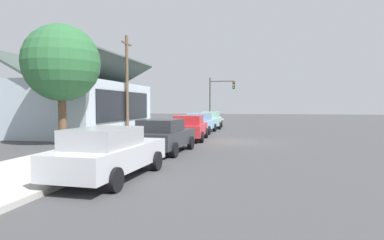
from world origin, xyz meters
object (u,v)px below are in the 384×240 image
at_px(car_skyblue, 200,123).
at_px(utility_pole_wooden, 127,83).
at_px(fire_hydrant_red, 164,132).
at_px(car_seafoam, 211,120).
at_px(shade_tree, 61,63).
at_px(car_cherry, 190,127).
at_px(car_charcoal, 164,136).
at_px(car_silver, 110,152).
at_px(traffic_light_main, 220,93).

bearing_deg(car_skyblue, utility_pole_wooden, 112.12).
bearing_deg(car_skyblue, fire_hydrant_red, 168.17).
distance_m(car_skyblue, fire_hydrant_red, 6.01).
xyz_separation_m(car_seafoam, utility_pole_wooden, (-7.52, 5.43, 3.11)).
bearing_deg(utility_pole_wooden, car_seafoam, -35.80).
bearing_deg(shade_tree, fire_hydrant_red, -50.75).
bearing_deg(car_cherry, car_seafoam, -2.55).
relative_size(shade_tree, utility_pole_wooden, 0.89).
bearing_deg(utility_pole_wooden, car_charcoal, -148.80).
distance_m(car_silver, car_cherry, 11.43).
distance_m(car_silver, utility_pole_wooden, 16.14).
height_order(car_silver, shade_tree, shade_tree).
height_order(car_cherry, fire_hydrant_red, car_cherry).
bearing_deg(car_charcoal, car_skyblue, 4.33).
height_order(car_seafoam, shade_tree, shade_tree).
distance_m(car_cherry, fire_hydrant_red, 1.67).
distance_m(car_charcoal, traffic_light_main, 21.69).
bearing_deg(fire_hydrant_red, traffic_light_main, -5.85).
bearing_deg(car_charcoal, shade_tree, 79.87).
xyz_separation_m(traffic_light_main, fire_hydrant_red, (-16.20, 1.66, -2.99)).
bearing_deg(car_seafoam, car_charcoal, 176.90).
relative_size(car_silver, shade_tree, 0.75).
xyz_separation_m(car_silver, car_cherry, (11.43, -0.12, -0.00)).
bearing_deg(car_seafoam, fire_hydrant_red, 169.40).
relative_size(car_charcoal, traffic_light_main, 0.88).
bearing_deg(fire_hydrant_red, shade_tree, 129.25).
bearing_deg(car_cherry, car_silver, 175.97).
bearing_deg(car_skyblue, shade_tree, 149.18).
bearing_deg(traffic_light_main, car_silver, 179.61).
relative_size(car_silver, car_cherry, 1.05).
xyz_separation_m(shade_tree, traffic_light_main, (20.03, -6.34, -1.03)).
distance_m(utility_pole_wooden, fire_hydrant_red, 6.49).
height_order(car_charcoal, car_cherry, same).
bearing_deg(traffic_light_main, car_charcoal, 179.63).
xyz_separation_m(car_silver, shade_tree, (7.24, 6.15, 3.70)).
height_order(traffic_light_main, fire_hydrant_red, traffic_light_main).
xyz_separation_m(car_skyblue, shade_tree, (-9.68, 6.02, 3.70)).
bearing_deg(traffic_light_main, fire_hydrant_red, 174.15).
relative_size(traffic_light_main, utility_pole_wooden, 0.69).
height_order(car_silver, car_cherry, same).
bearing_deg(car_skyblue, traffic_light_main, -0.68).
distance_m(car_charcoal, fire_hydrant_red, 5.54).
height_order(car_seafoam, utility_pole_wooden, utility_pole_wooden).
bearing_deg(car_silver, fire_hydrant_red, 10.93).
height_order(car_silver, car_charcoal, same).
xyz_separation_m(car_silver, car_skyblue, (16.92, 0.13, 0.00)).
bearing_deg(fire_hydrant_red, utility_pole_wooden, 46.51).
distance_m(car_skyblue, car_seafoam, 5.47).
bearing_deg(car_seafoam, traffic_light_main, -6.17).
height_order(car_charcoal, car_skyblue, same).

